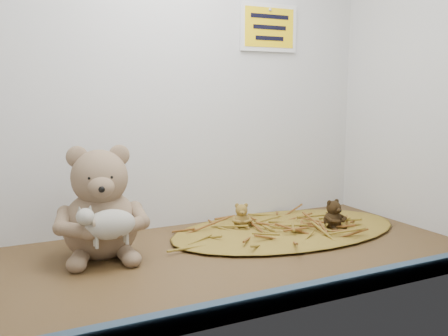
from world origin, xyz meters
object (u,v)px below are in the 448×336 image
mini_teddy_brown (333,213)px  mini_teddy_tan (241,214)px  main_teddy (100,202)px  toy_lamb (111,225)px

mini_teddy_brown → mini_teddy_tan: bearing=143.5°
main_teddy → mini_teddy_tan: 39.07cm
main_teddy → toy_lamb: (0.00, -9.04, -3.02)cm
toy_lamb → mini_teddy_tan: bearing=19.1°
main_teddy → toy_lamb: size_ratio=1.84×
mini_teddy_tan → toy_lamb: bearing=-138.2°
mini_teddy_tan → main_teddy: bearing=-151.1°
mini_teddy_brown → main_teddy: bearing=164.3°
toy_lamb → mini_teddy_tan: (38.01, 13.19, -5.02)cm
main_teddy → mini_teddy_tan: (38.01, 4.15, -8.04)cm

